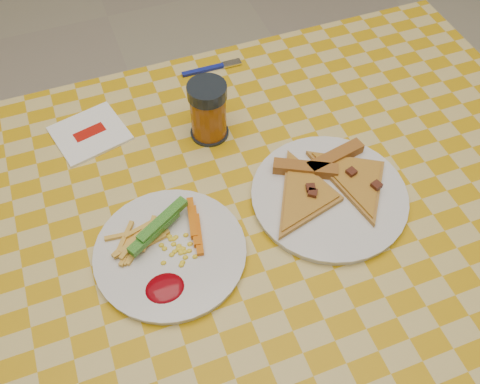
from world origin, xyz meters
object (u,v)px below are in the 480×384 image
drink_glass (208,111)px  plate_right (329,197)px  plate_left (170,253)px  table (242,242)px

drink_glass → plate_right: bearing=-57.0°
plate_left → plate_right: size_ratio=0.91×
plate_right → drink_glass: drink_glass is taller
plate_left → drink_glass: size_ratio=2.02×
table → plate_left: 0.16m
plate_left → plate_right: (0.29, 0.01, 0.00)m
table → plate_right: bearing=-4.9°
plate_left → plate_right: 0.29m
plate_right → drink_glass: bearing=123.0°
table → plate_left: bearing=-169.1°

